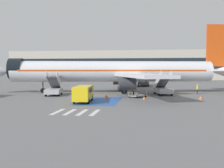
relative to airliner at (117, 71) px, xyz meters
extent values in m
plane|color=slate|center=(0.41, -0.39, -3.70)|extent=(600.00, 600.00, 0.00)
cube|color=gold|center=(-0.73, -0.14, -3.70)|extent=(76.88, 15.32, 0.01)
cube|color=#2856A8|center=(-0.73, -12.33, -3.70)|extent=(4.93, 9.63, 0.01)
cube|color=silver|center=(-3.13, -21.46, -3.70)|extent=(0.44, 3.60, 0.01)
cube|color=silver|center=(-1.93, -21.46, -3.70)|extent=(0.44, 3.60, 0.01)
cube|color=silver|center=(-0.73, -21.46, -3.70)|extent=(0.44, 3.60, 0.01)
cube|color=silver|center=(0.47, -21.46, -3.70)|extent=(0.44, 3.60, 0.01)
cylinder|color=silver|center=(-0.73, -0.14, -0.01)|extent=(34.35, 10.10, 3.54)
cone|color=silver|center=(-19.48, -3.83, -0.01)|extent=(4.50, 4.16, 3.47)
cone|color=silver|center=(18.71, 3.68, -0.01)|extent=(5.87, 4.36, 3.40)
cylinder|color=black|center=(-16.87, -3.32, 0.43)|extent=(2.78, 3.92, 3.58)
cube|color=#DB4C14|center=(-0.73, -0.14, 0.17)|extent=(31.67, 9.64, 0.24)
cube|color=silver|center=(4.22, -7.98, -0.54)|extent=(9.46, 17.07, 0.44)
cylinder|color=#38383D|center=(2.31, -6.76, -1.75)|extent=(2.81, 2.36, 1.91)
cube|color=silver|center=(0.88, 8.99, -0.54)|extent=(5.15, 16.80, 0.44)
cylinder|color=#38383D|center=(-0.42, 7.13, -1.75)|extent=(2.81, 2.36, 1.91)
cube|color=#DB4C14|center=(17.93, 3.53, 4.55)|extent=(4.94, 1.31, 7.36)
cube|color=silver|center=(16.76, 6.73, 0.17)|extent=(4.22, 6.18, 0.24)
cylinder|color=#38383D|center=(-12.52, -2.46, -1.83)|extent=(0.20, 0.20, 2.92)
cylinder|color=black|center=(-12.52, -2.46, -3.28)|extent=(0.88, 0.44, 0.84)
cylinder|color=#38383D|center=(1.45, -2.64, -1.85)|extent=(0.24, 0.24, 2.61)
cylinder|color=black|center=(1.45, -2.64, -3.15)|extent=(1.20, 0.80, 1.10)
cylinder|color=#38383D|center=(0.34, 2.99, -1.85)|extent=(0.24, 0.24, 2.61)
cylinder|color=black|center=(0.34, 2.99, -3.15)|extent=(1.20, 0.80, 1.10)
cube|color=#ADB2BA|center=(-9.15, -6.26, -3.00)|extent=(3.09, 5.13, 0.70)
cylinder|color=black|center=(-10.39, -4.79, -3.35)|extent=(0.35, 0.73, 0.70)
cylinder|color=black|center=(-8.55, -4.43, -3.35)|extent=(0.35, 0.73, 0.70)
cylinder|color=black|center=(-9.74, -8.09, -3.35)|extent=(0.35, 0.73, 0.70)
cylinder|color=black|center=(-7.90, -7.72, -3.35)|extent=(0.35, 0.73, 0.70)
cube|color=#4C4C51|center=(-9.15, -6.26, -1.72)|extent=(2.20, 4.34, 2.02)
cube|color=#4C4C51|center=(-9.59, -4.02, -0.78)|extent=(1.83, 1.40, 0.12)
cube|color=silver|center=(-9.90, -6.41, -1.24)|extent=(0.92, 4.40, 2.74)
cube|color=silver|center=(-8.39, -6.11, -1.24)|extent=(0.92, 4.40, 2.74)
cube|color=#ADB2BA|center=(7.69, -2.94, -3.00)|extent=(3.09, 5.13, 0.70)
cylinder|color=black|center=(6.45, -1.47, -3.35)|extent=(0.35, 0.73, 0.70)
cylinder|color=black|center=(8.28, -1.11, -3.35)|extent=(0.35, 0.73, 0.70)
cylinder|color=black|center=(7.09, -4.77, -3.35)|extent=(0.35, 0.73, 0.70)
cylinder|color=black|center=(8.93, -4.41, -3.35)|extent=(0.35, 0.73, 0.70)
cube|color=#4C4C51|center=(7.69, -2.94, -1.70)|extent=(2.20, 4.35, 2.05)
cube|color=#4C4C51|center=(7.25, -0.71, -0.75)|extent=(1.83, 1.40, 0.12)
cube|color=silver|center=(6.93, -3.09, -1.23)|extent=(0.92, 4.41, 2.77)
cube|color=silver|center=(8.44, -2.79, -1.23)|extent=(0.92, 4.41, 2.77)
cube|color=#38383D|center=(4.19, 19.48, -2.92)|extent=(2.60, 8.19, 0.60)
cube|color=silver|center=(4.14, 23.47, -2.42)|extent=(2.40, 1.84, 1.60)
cube|color=black|center=(4.13, 24.38, -2.10)|extent=(2.00, 0.07, 0.70)
cylinder|color=#B7BCC4|center=(4.19, 19.12, -1.45)|extent=(2.42, 5.65, 2.35)
cylinder|color=gold|center=(4.19, 19.12, -1.45)|extent=(2.41, 0.38, 2.40)
cylinder|color=black|center=(2.96, 23.09, -3.22)|extent=(0.29, 0.96, 0.96)
cylinder|color=black|center=(5.33, 23.12, -3.22)|extent=(0.29, 0.96, 0.96)
cylinder|color=black|center=(3.01, 19.01, -3.22)|extent=(0.29, 0.96, 0.96)
cylinder|color=black|center=(5.38, 19.04, -3.22)|extent=(0.29, 0.96, 0.96)
cylinder|color=black|center=(3.04, 16.74, -3.22)|extent=(0.29, 0.96, 0.96)
cylinder|color=black|center=(5.41, 16.77, -3.22)|extent=(0.29, 0.96, 0.96)
cube|color=yellow|center=(-2.55, -13.80, -2.56)|extent=(2.33, 5.60, 1.64)
cube|color=black|center=(-2.55, -13.80, -2.20)|extent=(2.14, 3.16, 0.59)
cylinder|color=black|center=(-3.55, -12.20, -3.38)|extent=(0.26, 0.66, 0.64)
cylinder|color=black|center=(-1.86, -12.04, -3.38)|extent=(0.26, 0.66, 0.64)
cylinder|color=black|center=(-3.24, -15.56, -3.38)|extent=(0.26, 0.66, 0.64)
cylinder|color=black|center=(-1.55, -15.41, -3.38)|extent=(0.26, 0.66, 0.64)
cube|color=gray|center=(3.87, -7.51, -3.44)|extent=(2.73, 2.99, 0.12)
cylinder|color=black|center=(3.95, -6.29, -3.50)|extent=(0.31, 0.38, 0.40)
cylinder|color=black|center=(4.99, -7.03, -3.50)|extent=(0.31, 0.38, 0.40)
cylinder|color=black|center=(2.75, -7.98, -3.50)|extent=(0.31, 0.38, 0.40)
cylinder|color=black|center=(3.78, -8.72, -3.50)|extent=(0.31, 0.38, 0.40)
cylinder|color=gray|center=(4.00, -6.13, -3.11)|extent=(0.05, 0.05, 0.55)
cylinder|color=gray|center=(5.13, -6.93, -3.11)|extent=(0.05, 0.05, 0.55)
cylinder|color=gray|center=(2.61, -8.08, -3.11)|extent=(0.05, 0.05, 0.55)
cylinder|color=gray|center=(3.73, -8.88, -3.11)|extent=(0.05, 0.05, 0.55)
cylinder|color=black|center=(3.10, -5.11, -3.30)|extent=(0.14, 0.14, 0.80)
cylinder|color=black|center=(3.14, -4.94, -3.30)|extent=(0.14, 0.14, 0.80)
cube|color=yellow|center=(3.12, -5.02, -2.59)|extent=(0.30, 0.46, 0.63)
cube|color=silver|center=(3.12, -5.02, -2.59)|extent=(0.31, 0.47, 0.06)
sphere|color=beige|center=(3.12, -5.02, -2.16)|extent=(0.22, 0.22, 0.22)
cylinder|color=#191E38|center=(1.56, -2.91, -3.27)|extent=(0.14, 0.14, 0.88)
cylinder|color=#191E38|center=(1.57, -2.74, -3.27)|extent=(0.14, 0.14, 0.88)
cube|color=yellow|center=(1.56, -2.82, -2.48)|extent=(0.26, 0.44, 0.70)
cube|color=silver|center=(1.56, -2.82, -2.48)|extent=(0.27, 0.45, 0.06)
sphere|color=#9E704C|center=(1.56, -2.82, -2.01)|extent=(0.24, 0.24, 0.24)
cylinder|color=#2D2D33|center=(13.28, -1.12, -3.31)|extent=(0.14, 0.14, 0.78)
cylinder|color=#2D2D33|center=(13.33, -0.96, -3.31)|extent=(0.14, 0.14, 0.78)
cube|color=yellow|center=(13.31, -1.04, -2.61)|extent=(0.35, 0.47, 0.62)
cube|color=silver|center=(13.31, -1.04, -2.61)|extent=(0.36, 0.48, 0.06)
sphere|color=beige|center=(13.31, -1.04, -2.20)|extent=(0.21, 0.21, 0.21)
cone|color=orange|center=(4.84, -10.51, -3.46)|extent=(0.43, 0.43, 0.48)
cylinder|color=white|center=(4.84, -10.51, -3.44)|extent=(0.24, 0.24, 0.06)
cone|color=orange|center=(12.23, -9.50, -3.44)|extent=(0.48, 0.48, 0.53)
cylinder|color=white|center=(12.23, -9.50, -3.41)|extent=(0.26, 0.26, 0.06)
cone|color=orange|center=(-0.35, -9.54, -3.36)|extent=(0.63, 0.63, 0.70)
cylinder|color=white|center=(-0.35, -9.54, -3.32)|extent=(0.34, 0.34, 0.08)
cube|color=#B2AD9E|center=(4.64, 65.28, 2.20)|extent=(115.87, 12.00, 11.81)
cube|color=#19232D|center=(4.64, 59.23, 2.79)|extent=(111.23, 0.10, 4.13)
camera|label=1|loc=(5.34, -45.13, 0.27)|focal=42.00mm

